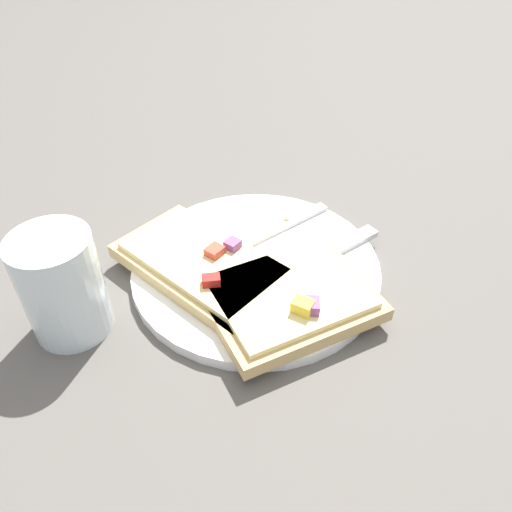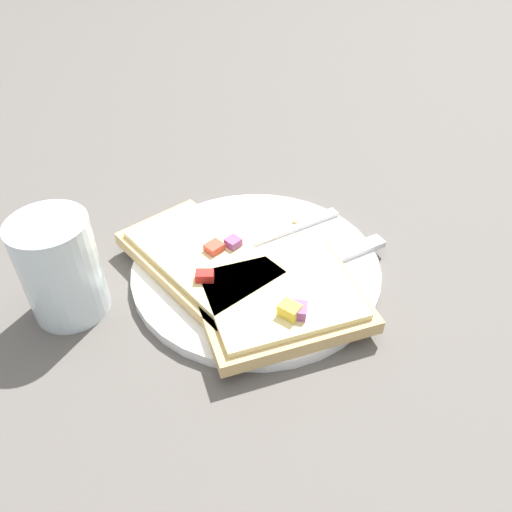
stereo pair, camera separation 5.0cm
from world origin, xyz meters
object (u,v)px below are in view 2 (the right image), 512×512
(plate, at_px, (256,268))
(pizza_slice_corner, at_px, (281,300))
(fork, at_px, (246,244))
(drinking_glass, at_px, (61,268))
(knife, at_px, (310,268))
(pizza_slice_main, at_px, (202,256))

(plate, relative_size, pizza_slice_corner, 1.46)
(fork, xyz_separation_m, drinking_glass, (-0.17, -0.07, 0.04))
(fork, xyz_separation_m, pizza_slice_corner, (0.03, -0.09, 0.01))
(fork, bearing_deg, pizza_slice_corner, 80.59)
(plate, distance_m, fork, 0.03)
(knife, distance_m, pizza_slice_main, 0.11)
(fork, bearing_deg, pizza_slice_main, 2.61)
(plate, height_order, fork, fork)
(knife, bearing_deg, plate, -38.05)
(pizza_slice_corner, height_order, drinking_glass, drinking_glass)
(plate, bearing_deg, pizza_slice_main, 176.09)
(pizza_slice_corner, bearing_deg, drinking_glass, 157.65)
(knife, distance_m, drinking_glass, 0.24)
(drinking_glass, bearing_deg, plate, 11.98)
(plate, xyz_separation_m, fork, (-0.01, 0.03, 0.01))
(knife, xyz_separation_m, pizza_slice_main, (-0.11, 0.02, 0.01))
(pizza_slice_main, xyz_separation_m, drinking_glass, (-0.12, -0.04, 0.03))
(plate, height_order, pizza_slice_corner, pizza_slice_corner)
(fork, xyz_separation_m, pizza_slice_main, (-0.05, -0.02, 0.01))
(plate, height_order, drinking_glass, drinking_glass)
(knife, bearing_deg, drinking_glass, -18.48)
(plate, relative_size, drinking_glass, 2.50)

